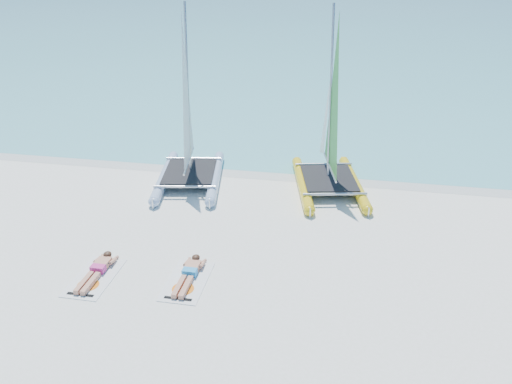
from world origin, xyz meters
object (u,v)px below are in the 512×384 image
at_px(catamaran_blue, 188,131).
at_px(sunbather_b, 189,273).
at_px(sunbather_a, 97,270).
at_px(towel_b, 187,281).
at_px(towel_a, 95,277).
at_px(catamaran_yellow, 330,130).

bearing_deg(catamaran_blue, sunbather_b, -82.96).
distance_m(sunbather_a, towel_b, 2.42).
distance_m(towel_a, sunbather_a, 0.22).
relative_size(catamaran_blue, sunbather_a, 3.68).
distance_m(catamaran_blue, catamaran_yellow, 5.01).
xyz_separation_m(catamaran_blue, sunbather_b, (1.78, -5.89, -1.78)).
relative_size(towel_a, towel_b, 1.00).
xyz_separation_m(towel_a, sunbather_a, (0.00, 0.19, 0.11)).
bearing_deg(catamaran_blue, towel_a, -105.51).
bearing_deg(towel_b, catamaran_blue, 106.34).
relative_size(towel_a, sunbather_b, 1.07).
relative_size(catamaran_blue, sunbather_b, 3.68).
xyz_separation_m(sunbather_a, towel_b, (2.42, 0.09, -0.11)).
bearing_deg(sunbather_b, catamaran_yellow, 64.26).
distance_m(catamaran_yellow, sunbather_a, 9.06).
bearing_deg(sunbather_a, towel_a, -90.00).
bearing_deg(sunbather_a, catamaran_yellow, 50.84).
distance_m(catamaran_blue, towel_a, 6.67).
relative_size(sunbather_a, sunbather_b, 1.00).
distance_m(catamaran_blue, towel_b, 6.62).
xyz_separation_m(catamaran_blue, towel_b, (1.78, -6.09, -1.89)).
relative_size(catamaran_yellow, towel_a, 3.43).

